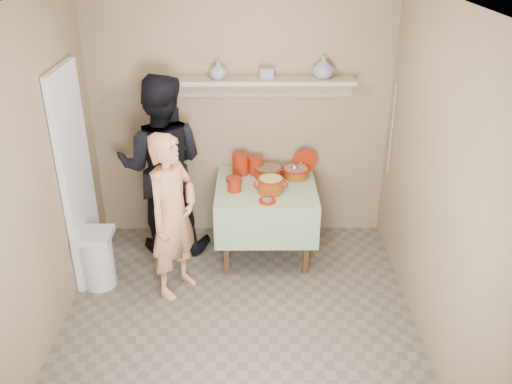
{
  "coord_description": "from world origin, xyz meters",
  "views": [
    {
      "loc": [
        0.12,
        -3.46,
        3.06
      ],
      "look_at": [
        0.15,
        0.75,
        0.95
      ],
      "focal_mm": 38.0,
      "sensor_mm": 36.0,
      "label": 1
    }
  ],
  "objects_px": {
    "person_helper": "(162,166)",
    "serving_table": "(266,196)",
    "person_cook": "(173,216)",
    "cazuela_rice": "(271,184)",
    "trash_bin": "(97,258)"
  },
  "relations": [
    {
      "from": "serving_table",
      "to": "trash_bin",
      "type": "relative_size",
      "value": 1.74
    },
    {
      "from": "person_cook",
      "to": "person_helper",
      "type": "xyz_separation_m",
      "value": [
        -0.2,
        0.75,
        0.15
      ]
    },
    {
      "from": "person_cook",
      "to": "serving_table",
      "type": "relative_size",
      "value": 1.57
    },
    {
      "from": "person_cook",
      "to": "trash_bin",
      "type": "xyz_separation_m",
      "value": [
        -0.74,
        0.07,
        -0.48
      ]
    },
    {
      "from": "serving_table",
      "to": "cazuela_rice",
      "type": "bearing_deg",
      "value": -75.16
    },
    {
      "from": "person_helper",
      "to": "trash_bin",
      "type": "bearing_deg",
      "value": 52.66
    },
    {
      "from": "person_helper",
      "to": "serving_table",
      "type": "bearing_deg",
      "value": 174.67
    },
    {
      "from": "person_helper",
      "to": "person_cook",
      "type": "bearing_deg",
      "value": 106.06
    },
    {
      "from": "person_cook",
      "to": "serving_table",
      "type": "height_order",
      "value": "person_cook"
    },
    {
      "from": "person_cook",
      "to": "cazuela_rice",
      "type": "bearing_deg",
      "value": -29.26
    },
    {
      "from": "person_cook",
      "to": "cazuela_rice",
      "type": "height_order",
      "value": "person_cook"
    },
    {
      "from": "person_helper",
      "to": "cazuela_rice",
      "type": "xyz_separation_m",
      "value": [
        1.06,
        -0.27,
        -0.07
      ]
    },
    {
      "from": "person_helper",
      "to": "trash_bin",
      "type": "xyz_separation_m",
      "value": [
        -0.54,
        -0.68,
        -0.63
      ]
    },
    {
      "from": "person_helper",
      "to": "cazuela_rice",
      "type": "relative_size",
      "value": 5.54
    },
    {
      "from": "cazuela_rice",
      "to": "trash_bin",
      "type": "height_order",
      "value": "cazuela_rice"
    }
  ]
}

